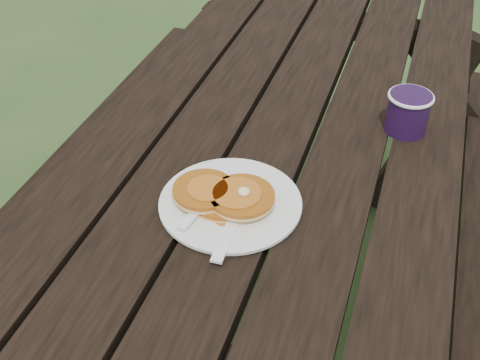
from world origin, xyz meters
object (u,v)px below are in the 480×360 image
(plate, at_px, (230,204))
(coffee_cup, at_px, (408,110))
(pancake_stack, at_px, (224,195))
(picnic_table, at_px, (280,235))

(plate, bearing_deg, coffee_cup, 51.84)
(plate, xyz_separation_m, pancake_stack, (-0.01, -0.00, 0.02))
(coffee_cup, bearing_deg, pancake_stack, -129.05)
(coffee_cup, bearing_deg, plate, -128.16)
(plate, distance_m, pancake_stack, 0.02)
(plate, height_order, pancake_stack, pancake_stack)
(picnic_table, relative_size, pancake_stack, 9.80)
(pancake_stack, bearing_deg, picnic_table, 85.35)
(picnic_table, relative_size, coffee_cup, 19.19)
(picnic_table, height_order, pancake_stack, pancake_stack)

